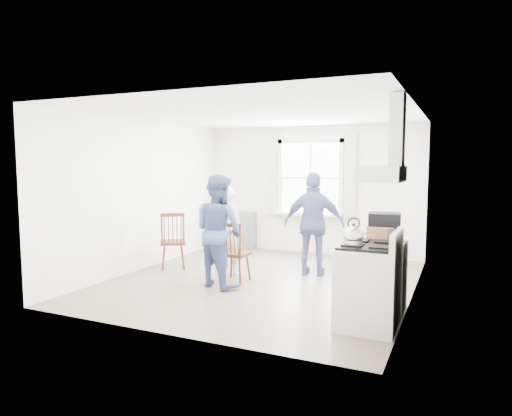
{
  "coord_description": "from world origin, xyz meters",
  "views": [
    {
      "loc": [
        2.82,
        -6.47,
        1.86
      ],
      "look_at": [
        -0.19,
        0.2,
        1.13
      ],
      "focal_mm": 32.0,
      "sensor_mm": 36.0,
      "label": 1
    }
  ],
  "objects_px": {
    "gas_stove": "(369,285)",
    "windsor_chair_b": "(232,246)",
    "windsor_chair_a": "(173,235)",
    "person_mid": "(219,231)",
    "stereo_stack": "(384,227)",
    "person_left": "(227,231)",
    "person_right": "(314,224)",
    "low_cabinet": "(385,275)"
  },
  "relations": [
    {
      "from": "gas_stove",
      "to": "windsor_chair_b",
      "type": "distance_m",
      "value": 2.54
    },
    {
      "from": "windsor_chair_a",
      "to": "person_mid",
      "type": "distance_m",
      "value": 1.39
    },
    {
      "from": "stereo_stack",
      "to": "person_mid",
      "type": "distance_m",
      "value": 2.46
    },
    {
      "from": "person_left",
      "to": "person_right",
      "type": "xyz_separation_m",
      "value": [
        1.33,
        0.52,
        0.12
      ]
    },
    {
      "from": "stereo_stack",
      "to": "windsor_chair_b",
      "type": "bearing_deg",
      "value": 169.51
    },
    {
      "from": "low_cabinet",
      "to": "windsor_chair_a",
      "type": "relative_size",
      "value": 0.89
    },
    {
      "from": "windsor_chair_a",
      "to": "low_cabinet",
      "type": "bearing_deg",
      "value": -10.88
    },
    {
      "from": "gas_stove",
      "to": "person_left",
      "type": "relative_size",
      "value": 0.76
    },
    {
      "from": "windsor_chair_b",
      "to": "person_left",
      "type": "bearing_deg",
      "value": 125.48
    },
    {
      "from": "windsor_chair_a",
      "to": "person_left",
      "type": "height_order",
      "value": "person_left"
    },
    {
      "from": "low_cabinet",
      "to": "person_right",
      "type": "relative_size",
      "value": 0.53
    },
    {
      "from": "gas_stove",
      "to": "stereo_stack",
      "type": "distance_m",
      "value": 0.87
    },
    {
      "from": "windsor_chair_b",
      "to": "person_right",
      "type": "relative_size",
      "value": 0.56
    },
    {
      "from": "low_cabinet",
      "to": "windsor_chair_b",
      "type": "distance_m",
      "value": 2.4
    },
    {
      "from": "low_cabinet",
      "to": "windsor_chair_a",
      "type": "height_order",
      "value": "windsor_chair_a"
    },
    {
      "from": "windsor_chair_b",
      "to": "gas_stove",
      "type": "bearing_deg",
      "value": -25.16
    },
    {
      "from": "stereo_stack",
      "to": "windsor_chair_a",
      "type": "height_order",
      "value": "stereo_stack"
    },
    {
      "from": "gas_stove",
      "to": "person_right",
      "type": "bearing_deg",
      "value": 122.04
    },
    {
      "from": "windsor_chair_b",
      "to": "person_mid",
      "type": "xyz_separation_m",
      "value": [
        -0.1,
        -0.26,
        0.27
      ]
    },
    {
      "from": "stereo_stack",
      "to": "windsor_chair_b",
      "type": "distance_m",
      "value": 2.44
    },
    {
      "from": "windsor_chair_b",
      "to": "person_mid",
      "type": "relative_size",
      "value": 0.56
    },
    {
      "from": "stereo_stack",
      "to": "person_right",
      "type": "bearing_deg",
      "value": 133.58
    },
    {
      "from": "gas_stove",
      "to": "stereo_stack",
      "type": "xyz_separation_m",
      "value": [
        0.06,
        0.64,
        0.59
      ]
    },
    {
      "from": "windsor_chair_a",
      "to": "person_right",
      "type": "distance_m",
      "value": 2.44
    },
    {
      "from": "stereo_stack",
      "to": "windsor_chair_b",
      "type": "xyz_separation_m",
      "value": [
        -2.35,
        0.44,
        -0.49
      ]
    },
    {
      "from": "gas_stove",
      "to": "person_right",
      "type": "height_order",
      "value": "person_right"
    },
    {
      "from": "person_right",
      "to": "windsor_chair_b",
      "type": "bearing_deg",
      "value": 35.95
    },
    {
      "from": "windsor_chair_b",
      "to": "person_mid",
      "type": "height_order",
      "value": "person_mid"
    },
    {
      "from": "person_right",
      "to": "person_mid",
      "type": "bearing_deg",
      "value": 40.12
    },
    {
      "from": "gas_stove",
      "to": "windsor_chair_b",
      "type": "xyz_separation_m",
      "value": [
        -2.29,
        1.08,
        0.09
      ]
    },
    {
      "from": "low_cabinet",
      "to": "person_left",
      "type": "height_order",
      "value": "person_left"
    },
    {
      "from": "person_left",
      "to": "gas_stove",
      "type": "bearing_deg",
      "value": 145.54
    },
    {
      "from": "low_cabinet",
      "to": "gas_stove",
      "type": "bearing_deg",
      "value": -95.68
    },
    {
      "from": "person_left",
      "to": "person_right",
      "type": "height_order",
      "value": "person_right"
    },
    {
      "from": "person_left",
      "to": "person_mid",
      "type": "bearing_deg",
      "value": 103.49
    },
    {
      "from": "person_left",
      "to": "person_mid",
      "type": "height_order",
      "value": "person_mid"
    },
    {
      "from": "windsor_chair_a",
      "to": "person_left",
      "type": "relative_size",
      "value": 0.69
    },
    {
      "from": "person_left",
      "to": "windsor_chair_a",
      "type": "bearing_deg",
      "value": 2.46
    },
    {
      "from": "low_cabinet",
      "to": "windsor_chair_a",
      "type": "bearing_deg",
      "value": 169.12
    },
    {
      "from": "gas_stove",
      "to": "stereo_stack",
      "type": "height_order",
      "value": "stereo_stack"
    },
    {
      "from": "windsor_chair_b",
      "to": "person_left",
      "type": "relative_size",
      "value": 0.65
    },
    {
      "from": "person_left",
      "to": "person_right",
      "type": "relative_size",
      "value": 0.86
    }
  ]
}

